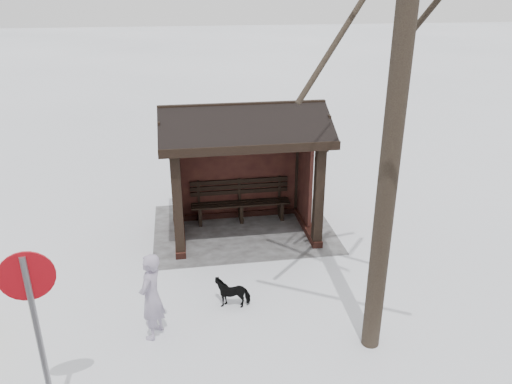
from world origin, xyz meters
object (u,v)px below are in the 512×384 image
at_px(pedestrian, 151,296).
at_px(road_sign, 33,305).
at_px(dog, 233,291).
at_px(bus_shelter, 242,142).

xyz_separation_m(pedestrian, road_sign, (1.28, 1.55, 1.07)).
height_order(dog, road_sign, road_sign).
bearing_deg(road_sign, bus_shelter, -131.41).
relative_size(pedestrian, dog, 2.35).
xyz_separation_m(dog, road_sign, (2.67, 2.21, 1.56)).
relative_size(bus_shelter, pedestrian, 2.36).
xyz_separation_m(bus_shelter, road_sign, (3.26, 5.14, -0.33)).
bearing_deg(pedestrian, road_sign, -15.48).
distance_m(bus_shelter, road_sign, 6.10).
relative_size(pedestrian, road_sign, 0.59).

